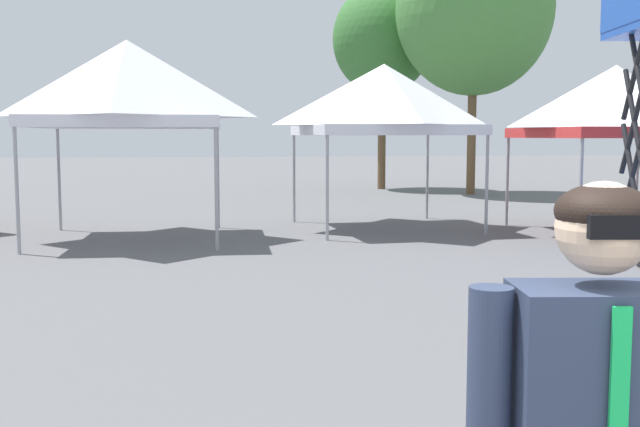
{
  "coord_description": "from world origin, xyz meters",
  "views": [
    {
      "loc": [
        -0.83,
        -0.36,
        1.89
      ],
      "look_at": [
        0.07,
        5.35,
        1.3
      ],
      "focal_mm": 42.84,
      "sensor_mm": 36.0,
      "label": 1
    }
  ],
  "objects_px": {
    "canopy_tent_left_of_center": "(615,102)",
    "tree_behind_tents_left": "(474,9)",
    "canopy_tent_center": "(128,84)",
    "canopy_tent_far_left": "(384,100)",
    "tree_behind_tents_right": "(383,40)"
  },
  "relations": [
    {
      "from": "canopy_tent_left_of_center",
      "to": "tree_behind_tents_left",
      "type": "height_order",
      "value": "tree_behind_tents_left"
    },
    {
      "from": "canopy_tent_left_of_center",
      "to": "canopy_tent_center",
      "type": "bearing_deg",
      "value": 177.19
    },
    {
      "from": "canopy_tent_center",
      "to": "canopy_tent_far_left",
      "type": "bearing_deg",
      "value": 10.86
    },
    {
      "from": "canopy_tent_center",
      "to": "tree_behind_tents_right",
      "type": "height_order",
      "value": "tree_behind_tents_right"
    },
    {
      "from": "canopy_tent_center",
      "to": "tree_behind_tents_left",
      "type": "bearing_deg",
      "value": 43.7
    },
    {
      "from": "canopy_tent_center",
      "to": "canopy_tent_far_left",
      "type": "relative_size",
      "value": 1.03
    },
    {
      "from": "canopy_tent_left_of_center",
      "to": "tree_behind_tents_left",
      "type": "bearing_deg",
      "value": 85.53
    },
    {
      "from": "canopy_tent_far_left",
      "to": "tree_behind_tents_left",
      "type": "height_order",
      "value": "tree_behind_tents_left"
    },
    {
      "from": "canopy_tent_center",
      "to": "canopy_tent_left_of_center",
      "type": "bearing_deg",
      "value": -2.81
    },
    {
      "from": "tree_behind_tents_left",
      "to": "tree_behind_tents_right",
      "type": "bearing_deg",
      "value": 128.9
    },
    {
      "from": "canopy_tent_far_left",
      "to": "tree_behind_tents_right",
      "type": "xyz_separation_m",
      "value": [
        2.73,
        11.45,
        2.65
      ]
    },
    {
      "from": "canopy_tent_center",
      "to": "canopy_tent_far_left",
      "type": "distance_m",
      "value": 5.06
    },
    {
      "from": "canopy_tent_left_of_center",
      "to": "tree_behind_tents_right",
      "type": "height_order",
      "value": "tree_behind_tents_right"
    },
    {
      "from": "canopy_tent_far_left",
      "to": "canopy_tent_left_of_center",
      "type": "distance_m",
      "value": 4.47
    },
    {
      "from": "canopy_tent_center",
      "to": "tree_behind_tents_right",
      "type": "distance_m",
      "value": 14.81
    }
  ]
}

